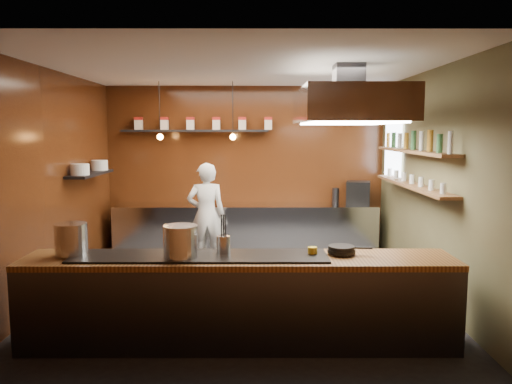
{
  "coord_description": "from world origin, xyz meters",
  "views": [
    {
      "loc": [
        0.16,
        -6.56,
        2.19
      ],
      "look_at": [
        0.18,
        0.4,
        1.34
      ],
      "focal_mm": 35.0,
      "sensor_mm": 36.0,
      "label": 1
    }
  ],
  "objects_px": {
    "extractor_hood": "(348,106)",
    "stockpot_large": "(71,239)",
    "stockpot_small": "(180,241)",
    "chef": "(206,215)",
    "espresso_machine": "(358,193)"
  },
  "relations": [
    {
      "from": "extractor_hood",
      "to": "stockpot_large",
      "type": "xyz_separation_m",
      "value": [
        -3.02,
        -1.15,
        -1.41
      ]
    },
    {
      "from": "stockpot_small",
      "to": "stockpot_large",
      "type": "bearing_deg",
      "value": 173.37
    },
    {
      "from": "extractor_hood",
      "to": "stockpot_small",
      "type": "xyz_separation_m",
      "value": [
        -1.88,
        -1.28,
        -1.4
      ]
    },
    {
      "from": "stockpot_large",
      "to": "stockpot_small",
      "type": "height_order",
      "value": "stockpot_small"
    },
    {
      "from": "extractor_hood",
      "to": "stockpot_small",
      "type": "distance_m",
      "value": 2.68
    },
    {
      "from": "chef",
      "to": "stockpot_large",
      "type": "bearing_deg",
      "value": 61.1
    },
    {
      "from": "extractor_hood",
      "to": "stockpot_large",
      "type": "relative_size",
      "value": 6.12
    },
    {
      "from": "stockpot_small",
      "to": "espresso_machine",
      "type": "relative_size",
      "value": 0.84
    },
    {
      "from": "stockpot_large",
      "to": "chef",
      "type": "bearing_deg",
      "value": 69.74
    },
    {
      "from": "extractor_hood",
      "to": "chef",
      "type": "bearing_deg",
      "value": 136.64
    },
    {
      "from": "stockpot_small",
      "to": "extractor_hood",
      "type": "bearing_deg",
      "value": 34.29
    },
    {
      "from": "stockpot_large",
      "to": "espresso_machine",
      "type": "height_order",
      "value": "espresso_machine"
    },
    {
      "from": "stockpot_large",
      "to": "stockpot_small",
      "type": "bearing_deg",
      "value": -6.63
    },
    {
      "from": "stockpot_large",
      "to": "stockpot_small",
      "type": "distance_m",
      "value": 1.15
    },
    {
      "from": "stockpot_large",
      "to": "espresso_machine",
      "type": "relative_size",
      "value": 0.8
    }
  ]
}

